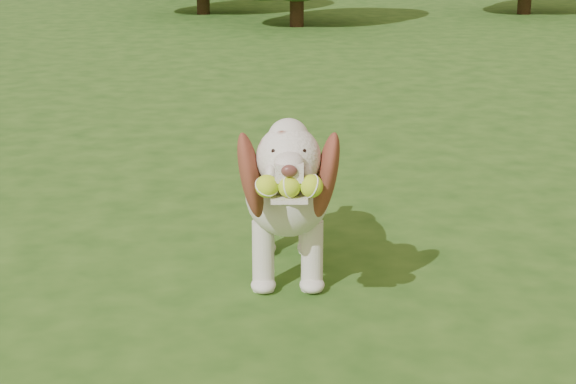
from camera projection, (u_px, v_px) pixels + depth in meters
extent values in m
plane|color=#214714|center=(367.00, 321.00, 3.33)|extent=(80.00, 80.00, 0.00)
ellipsoid|color=silver|center=(287.00, 186.00, 3.70)|extent=(0.36, 0.62, 0.32)
ellipsoid|color=silver|center=(288.00, 194.00, 3.47)|extent=(0.34, 0.34, 0.31)
ellipsoid|color=silver|center=(286.00, 173.00, 3.90)|extent=(0.31, 0.31, 0.28)
cylinder|color=silver|center=(288.00, 182.00, 3.33)|extent=(0.19, 0.26, 0.24)
sphere|color=silver|center=(289.00, 158.00, 3.19)|extent=(0.24, 0.24, 0.22)
sphere|color=silver|center=(288.00, 139.00, 3.19)|extent=(0.15, 0.15, 0.14)
cube|color=silver|center=(289.00, 169.00, 3.07)|extent=(0.10, 0.13, 0.06)
ellipsoid|color=#592D28|center=(289.00, 171.00, 3.00)|extent=(0.05, 0.04, 0.04)
cube|color=silver|center=(289.00, 196.00, 3.08)|extent=(0.13, 0.15, 0.01)
ellipsoid|color=brown|center=(251.00, 176.00, 3.21)|extent=(0.14, 0.21, 0.33)
ellipsoid|color=brown|center=(326.00, 175.00, 3.21)|extent=(0.14, 0.21, 0.33)
cylinder|color=silver|center=(286.00, 157.00, 4.01)|extent=(0.07, 0.16, 0.12)
cylinder|color=silver|center=(263.00, 256.00, 3.56)|extent=(0.09, 0.09, 0.27)
cylinder|color=silver|center=(312.00, 256.00, 3.56)|extent=(0.09, 0.09, 0.27)
cylinder|color=silver|center=(264.00, 221.00, 3.94)|extent=(0.09, 0.09, 0.27)
cylinder|color=silver|center=(309.00, 221.00, 3.94)|extent=(0.09, 0.09, 0.27)
sphere|color=yellow|center=(267.00, 186.00, 3.03)|extent=(0.08, 0.08, 0.07)
sphere|color=yellow|center=(289.00, 186.00, 3.03)|extent=(0.08, 0.08, 0.07)
sphere|color=yellow|center=(312.00, 186.00, 3.04)|extent=(0.08, 0.08, 0.07)
cylinder|color=#382314|center=(297.00, 4.00, 10.85)|extent=(0.16, 0.16, 0.51)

